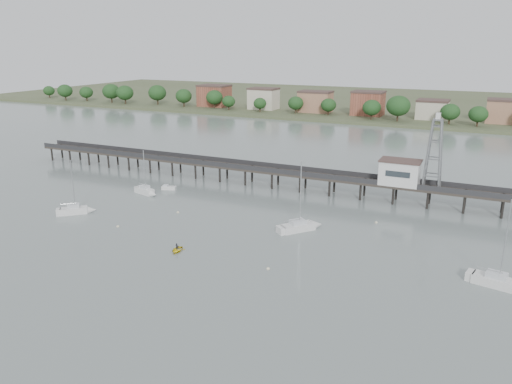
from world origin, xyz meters
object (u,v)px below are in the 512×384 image
Objects in this scene: lattice_tower at (434,154)px; white_tender at (168,188)px; sailboat_b at (147,192)px; yellow_dinghy at (177,251)px; sailboat_c at (304,226)px; sailboat_d at (506,284)px; sailboat_a at (79,210)px; pier at (289,173)px.

white_tender is at bearing -167.33° from lattice_tower.
sailboat_b is (-58.54, -18.07, -10.44)m from lattice_tower.
sailboat_c is at bearing 39.97° from yellow_dinghy.
sailboat_a is (-77.08, -0.85, 0.01)m from sailboat_d.
lattice_tower is 5.23× the size of yellow_dinghy.
lattice_tower reaches higher than sailboat_b.
sailboat_d is 49.42m from yellow_dinghy.
sailboat_b reaches higher than yellow_dinghy.
sailboat_c reaches higher than yellow_dinghy.
yellow_dinghy is at bearing 179.09° from sailboat_c.
sailboat_a reaches higher than white_tender.
sailboat_d is at bearing -67.24° from lattice_tower.
yellow_dinghy reaches higher than white_tender.
white_tender is 36.68m from yellow_dinghy.
sailboat_a reaches higher than sailboat_b.
sailboat_a is at bearing -90.40° from sailboat_b.
sailboat_c is (-19.08, -23.90, -10.46)m from lattice_tower.
pier is at bearing 76.21° from yellow_dinghy.
sailboat_c is at bearing 175.67° from sailboat_d.
yellow_dinghy is (-48.68, -8.48, -0.64)m from sailboat_d.
sailboat_d is at bearing -36.40° from pier.
pier is 10.95× the size of sailboat_c.
pier is 9.68× the size of lattice_tower.
sailboat_b is 0.77× the size of sailboat_c.
sailboat_a is (-4.44, -16.39, -0.01)m from sailboat_b.
lattice_tower is 1.14× the size of sailboat_d.
sailboat_d is (14.10, -33.61, -10.46)m from lattice_tower.
yellow_dinghy is (-15.50, -18.19, -0.64)m from sailboat_c.
pier is 46.78m from sailboat_a.
sailboat_c is 4.62× the size of yellow_dinghy.
sailboat_b is 5.72m from white_tender.
pier is at bearing 5.81° from sailboat_a.
pier is 32.67m from sailboat_b.
pier is 13.05× the size of sailboat_a.
lattice_tower is 1.13× the size of sailboat_c.
sailboat_b is at bearing -146.25° from pier.
pier reaches higher than white_tender.
sailboat_c is at bearing -128.60° from lattice_tower.
sailboat_c is 3.85× the size of white_tender.
white_tender is (1.99, 5.35, -0.26)m from sailboat_b.
white_tender is (-37.47, 11.19, -0.24)m from sailboat_c.
white_tender is (6.43, 21.75, -0.25)m from sailboat_a.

